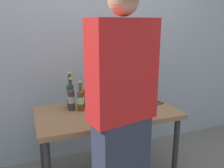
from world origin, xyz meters
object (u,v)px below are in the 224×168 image
(beer_bottle_green, at_px, (70,94))
(laptop, at_px, (141,98))
(beer_bottle_amber, at_px, (71,98))
(beer_bottle_brown, at_px, (87,96))
(person_figure, at_px, (122,119))
(beer_bottle_dark, at_px, (81,99))

(beer_bottle_green, bearing_deg, laptop, -10.38)
(beer_bottle_amber, bearing_deg, beer_bottle_brown, 11.91)
(laptop, relative_size, person_figure, 0.22)
(person_figure, bearing_deg, beer_bottle_green, 104.13)
(beer_bottle_green, bearing_deg, person_figure, -75.87)
(laptop, height_order, beer_bottle_amber, beer_bottle_amber)
(beer_bottle_amber, relative_size, person_figure, 0.17)
(beer_bottle_dark, xyz_separation_m, beer_bottle_amber, (-0.08, 0.04, 0.00))
(beer_bottle_dark, height_order, beer_bottle_amber, beer_bottle_amber)
(beer_bottle_brown, relative_size, person_figure, 0.16)
(beer_bottle_brown, bearing_deg, beer_bottle_amber, -168.09)
(beer_bottle_dark, bearing_deg, beer_bottle_brown, 42.92)
(beer_bottle_dark, height_order, person_figure, person_figure)
(laptop, bearing_deg, beer_bottle_dark, -179.98)
(beer_bottle_green, bearing_deg, beer_bottle_dark, -60.86)
(beer_bottle_dark, bearing_deg, laptop, 0.02)
(beer_bottle_brown, xyz_separation_m, person_figure, (0.05, -0.75, 0.06))
(beer_bottle_amber, xyz_separation_m, person_figure, (0.21, -0.72, 0.05))
(laptop, bearing_deg, beer_bottle_green, 169.62)
(beer_bottle_brown, relative_size, beer_bottle_amber, 0.93)
(laptop, relative_size, beer_bottle_green, 1.14)
(beer_bottle_amber, bearing_deg, person_figure, -73.61)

